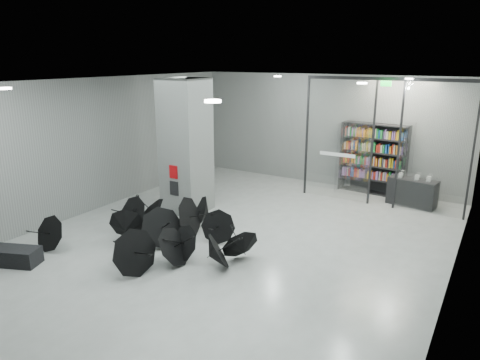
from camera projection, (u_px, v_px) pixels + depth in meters
The scene contains 10 objects.
room at pixel (217, 136), 9.87m from camera, with size 14.00×14.02×4.01m.
column at pixel (186, 146), 13.00m from camera, with size 1.20×1.20×4.00m, color slate.
fire_cabinet at pixel (173, 172), 12.67m from camera, with size 0.28×0.04×0.38m, color #A50A07.
info_panel at pixel (174, 188), 12.80m from camera, with size 0.30×0.03×0.42m, color black.
exit_sign at pixel (386, 84), 12.76m from camera, with size 0.30×0.06×0.15m, color #0CE533.
glass_partition at pixel (382, 138), 13.37m from camera, with size 5.06×0.08×4.00m.
bench at pixel (13, 256), 9.93m from camera, with size 1.21×0.52×0.39m, color black.
bookshelf at pixel (373, 159), 14.93m from camera, with size 2.20×0.44×2.42m, color black, non-canonical shape.
shop_counter at pixel (412, 192), 13.81m from camera, with size 1.46×0.58×0.88m, color black.
umbrella_cluster at pixel (164, 236), 10.78m from camera, with size 5.45×4.32×1.28m.
Camera 1 is at (5.54, -8.07, 4.56)m, focal length 32.61 mm.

